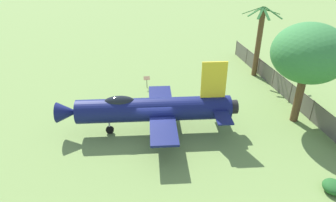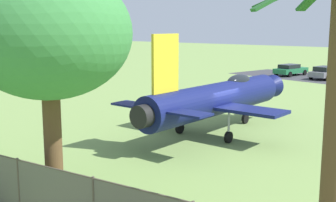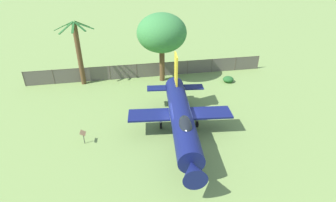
{
  "view_description": "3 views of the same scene",
  "coord_description": "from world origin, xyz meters",
  "px_view_note": "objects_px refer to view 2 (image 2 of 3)",
  "views": [
    {
      "loc": [
        0.53,
        19.17,
        13.01
      ],
      "look_at": [
        -1.0,
        0.33,
        2.78
      ],
      "focal_mm": 32.24,
      "sensor_mm": 36.0,
      "label": 1
    },
    {
      "loc": [
        -20.14,
        -12.7,
        5.96
      ],
      "look_at": [
        -4.53,
        -0.29,
        2.5
      ],
      "focal_mm": 47.03,
      "sensor_mm": 36.0,
      "label": 2
    },
    {
      "loc": [
        17.65,
        -2.61,
        13.01
      ],
      "look_at": [
        -1.12,
        -0.94,
        2.68
      ],
      "focal_mm": 28.04,
      "sensor_mm": 36.0,
      "label": 3
    }
  ],
  "objects_px": {
    "display_jet": "(219,98)",
    "shade_tree": "(48,34)",
    "parked_car_green": "(290,70)",
    "parked_car_gray": "(326,72)"
  },
  "relations": [
    {
      "from": "shade_tree",
      "to": "parked_car_gray",
      "type": "height_order",
      "value": "shade_tree"
    },
    {
      "from": "shade_tree",
      "to": "parked_car_green",
      "type": "distance_m",
      "value": 42.28
    },
    {
      "from": "shade_tree",
      "to": "parked_car_green",
      "type": "height_order",
      "value": "shade_tree"
    },
    {
      "from": "shade_tree",
      "to": "parked_car_gray",
      "type": "xyz_separation_m",
      "value": [
        40.07,
        4.53,
        -4.91
      ]
    },
    {
      "from": "display_jet",
      "to": "parked_car_green",
      "type": "distance_m",
      "value": 30.5
    },
    {
      "from": "parked_car_gray",
      "to": "parked_car_green",
      "type": "relative_size",
      "value": 0.94
    },
    {
      "from": "display_jet",
      "to": "parked_car_gray",
      "type": "height_order",
      "value": "display_jet"
    },
    {
      "from": "display_jet",
      "to": "parked_car_gray",
      "type": "distance_m",
      "value": 28.66
    },
    {
      "from": "parked_car_green",
      "to": "parked_car_gray",
      "type": "bearing_deg",
      "value": -91.59
    },
    {
      "from": "display_jet",
      "to": "shade_tree",
      "type": "height_order",
      "value": "shade_tree"
    }
  ]
}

